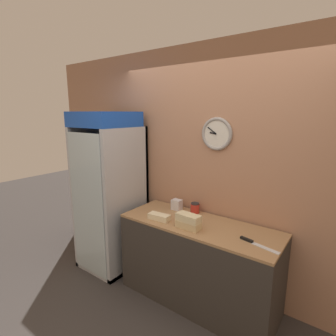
{
  "coord_description": "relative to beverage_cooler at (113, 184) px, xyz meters",
  "views": [
    {
      "loc": [
        1.22,
        -1.33,
        1.98
      ],
      "look_at": [
        -0.37,
        0.83,
        1.41
      ],
      "focal_mm": 28.0,
      "sensor_mm": 36.0,
      "label": 1
    }
  ],
  "objects": [
    {
      "name": "sandwich_stack_middle",
      "position": [
        1.24,
        -0.16,
        -0.1
      ],
      "size": [
        0.25,
        0.13,
        0.07
      ],
      "color": "beige",
      "rests_on": "sandwich_stack_bottom"
    },
    {
      "name": "napkin_dispenser",
      "position": [
        0.87,
        0.19,
        -0.15
      ],
      "size": [
        0.11,
        0.09,
        0.12
      ],
      "color": "silver",
      "rests_on": "prep_counter"
    },
    {
      "name": "sandwich_stack_bottom",
      "position": [
        1.24,
        -0.16,
        -0.17
      ],
      "size": [
        0.24,
        0.11,
        0.07
      ],
      "color": "tan",
      "rests_on": "prep_counter"
    },
    {
      "name": "wall_back",
      "position": [
        1.27,
        0.36,
        0.27
      ],
      "size": [
        5.2,
        0.09,
        2.7
      ],
      "color": "#AD7A5B",
      "rests_on": "ground_plane"
    },
    {
      "name": "chefs_knife",
      "position": [
        1.86,
        -0.08,
        -0.2
      ],
      "size": [
        0.36,
        0.11,
        0.02
      ],
      "color": "silver",
      "rests_on": "prep_counter"
    },
    {
      "name": "sandwich_flat_left",
      "position": [
        0.89,
        -0.16,
        -0.17
      ],
      "size": [
        0.24,
        0.12,
        0.06
      ],
      "color": "beige",
      "rests_on": "prep_counter"
    },
    {
      "name": "beverage_cooler",
      "position": [
        0.0,
        0.0,
        0.0
      ],
      "size": [
        0.67,
        0.72,
        1.99
      ],
      "color": "#B2B7BC",
      "rests_on": "ground_plane"
    },
    {
      "name": "condiment_jar",
      "position": [
        1.09,
        0.24,
        -0.15
      ],
      "size": [
        0.1,
        0.1,
        0.11
      ],
      "color": "#B72D23",
      "rests_on": "prep_counter"
    },
    {
      "name": "prep_counter",
      "position": [
        1.27,
        0.0,
        -0.64
      ],
      "size": [
        1.64,
        0.62,
        0.88
      ],
      "color": "#332D28",
      "rests_on": "ground_plane"
    }
  ]
}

